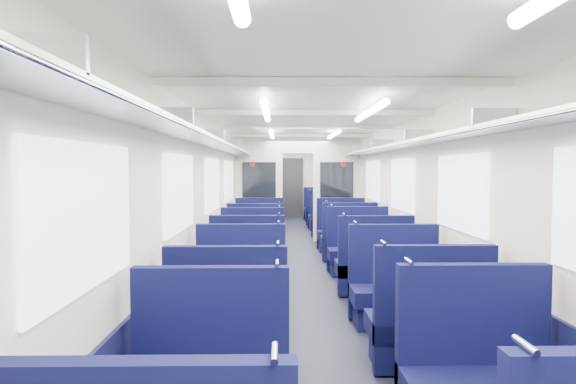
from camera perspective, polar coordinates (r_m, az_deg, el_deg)
floor at (r=7.86m, az=2.04°, el=-9.41°), size 2.80×18.00×0.01m
ceiling at (r=7.72m, az=2.08°, el=7.91°), size 2.80×18.00×0.01m
wall_left at (r=7.76m, az=-8.33°, el=-0.84°), size 0.02×18.00×2.35m
dado_left at (r=7.85m, az=-8.17°, el=-6.86°), size 0.03×17.90×0.70m
wall_right at (r=7.90m, az=12.26°, el=-0.81°), size 0.02×18.00×2.35m
dado_right at (r=7.99m, az=12.09°, el=-6.72°), size 0.03×17.90×0.70m
wall_far at (r=16.69m, az=0.46°, el=1.14°), size 2.80×0.02×2.35m
luggage_rack_left at (r=7.72m, az=-6.99°, el=5.08°), size 0.36×17.40×0.18m
luggage_rack_right at (r=7.85m, az=10.98°, el=5.01°), size 0.36×17.40×0.18m
windows at (r=7.23m, az=2.25°, el=0.87°), size 2.78×15.60×0.75m
ceiling_fittings at (r=7.45m, az=2.18°, el=7.62°), size 2.70×16.06×0.11m
end_door at (r=16.63m, az=0.46°, el=0.53°), size 0.75×0.06×2.00m
bulkhead at (r=11.03m, az=1.16°, el=0.57°), size 2.80×0.10×2.35m
seat_7 at (r=3.44m, az=21.52°, el=-20.20°), size 0.97×0.54×1.09m
seat_8 at (r=4.17m, az=-7.06°, el=-15.84°), size 0.97×0.54×1.09m
seat_9 at (r=4.35m, az=16.14°, el=-15.14°), size 0.97×0.54×1.09m
seat_10 at (r=5.35m, az=-5.62°, el=-11.62°), size 0.97×0.54×1.09m
seat_11 at (r=5.42m, az=12.48°, el=-11.47°), size 0.97×0.54×1.09m
seat_12 at (r=6.55m, az=-4.72°, el=-8.92°), size 0.97×0.54×1.09m
seat_13 at (r=6.58m, az=9.99°, el=-8.89°), size 0.97×0.54×1.09m
seat_14 at (r=7.49m, az=-4.23°, el=-7.43°), size 0.97×0.54×1.09m
seat_15 at (r=7.78m, az=8.25°, el=-7.06°), size 0.97×0.54×1.09m
seat_16 at (r=8.63m, az=-3.78°, el=-6.06°), size 0.97×0.54×1.09m
seat_17 at (r=8.86m, az=7.10°, el=-5.84°), size 0.97×0.54×1.09m
seat_18 at (r=9.89m, az=-3.41°, el=-4.92°), size 0.97×0.54×1.09m
seat_19 at (r=9.90m, az=6.25°, el=-4.92°), size 0.97×0.54×1.09m
seat_20 at (r=11.86m, az=-3.00°, el=-3.63°), size 0.97×0.54×1.09m
seat_21 at (r=11.89m, az=5.04°, el=-3.62°), size 0.97×0.54×1.09m
seat_22 at (r=13.03m, az=-2.81°, el=-3.04°), size 0.97×0.54×1.09m
seat_23 at (r=13.16m, az=4.46°, el=-3.00°), size 0.97×0.54×1.09m
seat_24 at (r=14.29m, az=-2.64°, el=-2.53°), size 0.97×0.54×1.09m
seat_25 at (r=14.17m, az=4.07°, el=-2.58°), size 0.97×0.54×1.09m
seat_26 at (r=15.38m, az=-2.52°, el=-2.15°), size 0.97×0.54×1.09m
seat_27 at (r=15.45m, az=3.65°, el=-2.13°), size 0.97×0.54×1.09m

